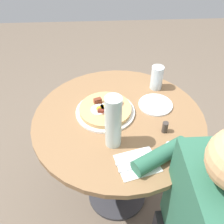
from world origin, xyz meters
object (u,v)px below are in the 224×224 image
at_px(water_glass, 157,78).
at_px(salt_shaker, 168,148).
at_px(knife, 136,159).
at_px(pepper_shaker, 165,127).
at_px(dining_table, 118,140).
at_px(pizza_plate, 105,112).
at_px(bread_plate, 155,105).
at_px(breakfast_pizza, 106,109).
at_px(fork, 139,166).
at_px(water_bottle, 113,122).

relative_size(water_glass, salt_shaker, 2.52).
height_order(knife, pepper_shaker, pepper_shaker).
distance_m(dining_table, pizza_plate, 0.19).
bearing_deg(salt_shaker, knife, -75.33).
bearing_deg(pizza_plate, bread_plate, 98.95).
bearing_deg(pepper_shaker, pizza_plate, -118.47).
xyz_separation_m(bread_plate, knife, (0.35, -0.15, 0.00)).
distance_m(breakfast_pizza, pepper_shaker, 0.31).
bearing_deg(knife, fork, -90.00).
relative_size(bread_plate, water_glass, 1.31).
bearing_deg(water_bottle, bread_plate, 136.04).
height_order(pizza_plate, knife, pizza_plate).
height_order(pizza_plate, salt_shaker, salt_shaker).
xyz_separation_m(water_glass, water_bottle, (0.40, -0.27, 0.06)).
xyz_separation_m(dining_table, knife, (0.27, 0.05, 0.18)).
relative_size(breakfast_pizza, pepper_shaker, 4.70).
relative_size(pizza_plate, fork, 1.68).
distance_m(pizza_plate, pepper_shaker, 0.31).
bearing_deg(bread_plate, water_glass, 169.48).
bearing_deg(water_bottle, water_glass, 146.48).
bearing_deg(salt_shaker, water_glass, 175.89).
relative_size(dining_table, water_bottle, 3.33).
distance_m(pizza_plate, bread_plate, 0.27).
height_order(pizza_plate, pepper_shaker, pepper_shaker).
distance_m(pizza_plate, fork, 0.37).
relative_size(fork, salt_shaker, 3.31).
xyz_separation_m(pizza_plate, bread_plate, (-0.04, 0.27, -0.00)).
relative_size(bread_plate, water_bottle, 0.69).
xyz_separation_m(water_bottle, salt_shaker, (0.07, 0.23, -0.10)).
bearing_deg(pizza_plate, water_glass, 123.92).
bearing_deg(pepper_shaker, salt_shaker, -5.47).
height_order(bread_plate, salt_shaker, salt_shaker).
relative_size(knife, water_bottle, 0.69).
height_order(breakfast_pizza, fork, breakfast_pizza).
distance_m(knife, pepper_shaker, 0.22).
height_order(bread_plate, fork, bread_plate).
bearing_deg(breakfast_pizza, salt_shaker, 43.87).
distance_m(dining_table, pepper_shaker, 0.31).
distance_m(water_glass, salt_shaker, 0.47).
bearing_deg(bread_plate, breakfast_pizza, -80.89).
bearing_deg(dining_table, knife, 10.97).
bearing_deg(fork, salt_shaker, 13.52).
distance_m(fork, water_glass, 0.57).
relative_size(water_glass, pepper_shaker, 2.43).
distance_m(pizza_plate, knife, 0.33).
bearing_deg(water_bottle, knife, 41.14).
bearing_deg(fork, pizza_plate, 95.54).
distance_m(bread_plate, pepper_shaker, 0.19).
xyz_separation_m(pizza_plate, breakfast_pizza, (0.00, 0.00, 0.02)).
height_order(dining_table, knife, knife).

